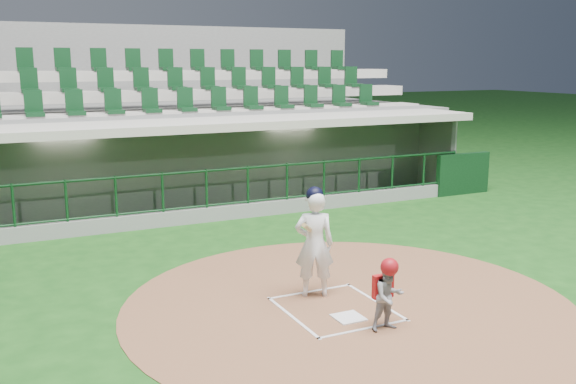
# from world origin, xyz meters

# --- Properties ---
(ground) EXTENTS (120.00, 120.00, 0.00)m
(ground) POSITION_xyz_m (0.00, 0.00, 0.00)
(ground) COLOR #144213
(ground) RESTS_ON ground
(dirt_circle) EXTENTS (7.20, 7.20, 0.01)m
(dirt_circle) POSITION_xyz_m (0.30, -0.20, 0.01)
(dirt_circle) COLOR brown
(dirt_circle) RESTS_ON ground
(home_plate) EXTENTS (0.43, 0.43, 0.02)m
(home_plate) POSITION_xyz_m (0.00, -0.70, 0.02)
(home_plate) COLOR white
(home_plate) RESTS_ON dirt_circle
(batter_box_chalk) EXTENTS (1.55, 1.80, 0.01)m
(batter_box_chalk) POSITION_xyz_m (0.00, -0.30, 0.02)
(batter_box_chalk) COLOR white
(batter_box_chalk) RESTS_ON ground
(dugout_structure) EXTENTS (16.40, 3.70, 3.00)m
(dugout_structure) POSITION_xyz_m (0.11, 7.82, 0.97)
(dugout_structure) COLOR slate
(dugout_structure) RESTS_ON ground
(seating_deck) EXTENTS (17.00, 6.72, 5.15)m
(seating_deck) POSITION_xyz_m (0.00, 10.91, 1.42)
(seating_deck) COLOR slate
(seating_deck) RESTS_ON ground
(batter) EXTENTS (0.92, 0.96, 1.84)m
(batter) POSITION_xyz_m (-0.02, 0.38, 0.93)
(batter) COLOR white
(batter) RESTS_ON dirt_circle
(catcher) EXTENTS (0.49, 0.39, 1.07)m
(catcher) POSITION_xyz_m (0.30, -1.29, 0.55)
(catcher) COLOR gray
(catcher) RESTS_ON dirt_circle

